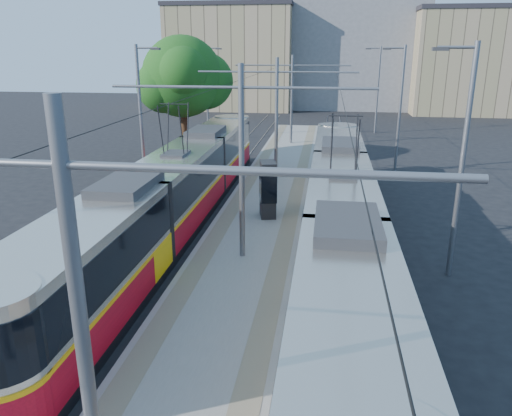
# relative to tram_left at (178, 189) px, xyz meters

# --- Properties ---
(ground) EXTENTS (160.00, 160.00, 0.00)m
(ground) POSITION_rel_tram_left_xyz_m (3.60, -11.75, -1.71)
(ground) COLOR black
(ground) RESTS_ON ground
(platform) EXTENTS (4.00, 50.00, 0.30)m
(platform) POSITION_rel_tram_left_xyz_m (3.60, 5.25, -1.56)
(platform) COLOR gray
(platform) RESTS_ON ground
(tactile_strip_left) EXTENTS (0.70, 50.00, 0.01)m
(tactile_strip_left) POSITION_rel_tram_left_xyz_m (2.15, 5.25, -1.40)
(tactile_strip_left) COLOR gray
(tactile_strip_left) RESTS_ON platform
(tactile_strip_right) EXTENTS (0.70, 50.00, 0.01)m
(tactile_strip_right) POSITION_rel_tram_left_xyz_m (5.05, 5.25, -1.40)
(tactile_strip_right) COLOR gray
(tactile_strip_right) RESTS_ON platform
(rails) EXTENTS (8.71, 70.00, 0.03)m
(rails) POSITION_rel_tram_left_xyz_m (3.60, 5.25, -1.69)
(rails) COLOR gray
(rails) RESTS_ON ground
(tram_left) EXTENTS (2.43, 28.12, 5.50)m
(tram_left) POSITION_rel_tram_left_xyz_m (0.00, 0.00, 0.00)
(tram_left) COLOR black
(tram_left) RESTS_ON ground
(tram_right) EXTENTS (2.43, 28.08, 5.50)m
(tram_right) POSITION_rel_tram_left_xyz_m (7.20, -2.95, 0.15)
(tram_right) COLOR black
(tram_right) RESTS_ON ground
(catenary) EXTENTS (9.20, 70.00, 7.00)m
(catenary) POSITION_rel_tram_left_xyz_m (3.60, 2.40, 2.81)
(catenary) COLOR slate
(catenary) RESTS_ON platform
(street_lamps) EXTENTS (15.18, 38.22, 8.00)m
(street_lamps) POSITION_rel_tram_left_xyz_m (3.60, 9.25, 2.47)
(street_lamps) COLOR slate
(street_lamps) RESTS_ON ground
(shelter) EXTENTS (0.96, 1.30, 2.59)m
(shelter) POSITION_rel_tram_left_xyz_m (3.99, 0.99, -0.05)
(shelter) COLOR black
(shelter) RESTS_ON platform
(tree) EXTENTS (5.97, 5.52, 8.67)m
(tree) POSITION_rel_tram_left_xyz_m (-2.88, 12.83, 4.15)
(tree) COLOR #382314
(tree) RESTS_ON ground
(building_left) EXTENTS (16.32, 12.24, 13.30)m
(building_left) POSITION_rel_tram_left_xyz_m (-6.40, 48.25, 4.95)
(building_left) COLOR #9A8668
(building_left) RESTS_ON ground
(building_centre) EXTENTS (18.36, 14.28, 14.93)m
(building_centre) POSITION_rel_tram_left_xyz_m (9.60, 52.25, 5.76)
(building_centre) COLOR gray
(building_centre) RESTS_ON ground
(building_right) EXTENTS (14.28, 10.20, 12.56)m
(building_right) POSITION_rel_tram_left_xyz_m (23.60, 46.25, 4.58)
(building_right) COLOR #9A8668
(building_right) RESTS_ON ground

